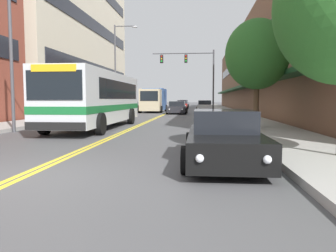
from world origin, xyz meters
The scene contains 19 objects.
ground_plane centered at (0.00, 37.00, 0.00)m, with size 240.00×240.00×0.00m, color #4C4C4F.
sidewalk_left centered at (-7.04, 37.00, 0.09)m, with size 3.07×106.00×0.18m.
sidewalk_right centered at (7.04, 37.00, 0.09)m, with size 3.07×106.00×0.18m.
centre_line centered at (0.00, 37.00, 0.00)m, with size 0.34×106.00×0.01m.
storefront_row_right centered at (12.80, 37.00, 5.35)m, with size 9.10×68.00×10.71m.
city_bus centered at (-2.00, 11.50, 1.70)m, with size 2.88×10.73×2.99m.
car_beige_parked_left_mid centered at (-4.36, 30.52, 0.65)m, with size 2.16×4.23×1.41m.
car_navy_parked_left_far centered at (-4.26, 23.75, 0.55)m, with size 2.10×4.79×1.18m.
car_black_parked_right_foreground centered at (4.28, 2.06, 0.60)m, with size 2.01×4.75×1.32m.
car_white_parked_right_mid centered at (4.31, 35.07, 0.66)m, with size 2.08×4.56×1.44m.
car_charcoal_moving_lead centered at (1.25, 29.27, 0.63)m, with size 2.17×4.48×1.35m.
car_slate_blue_moving_second centered at (0.59, 58.18, 0.65)m, with size 2.00×4.43×1.43m.
car_red_moving_third centered at (0.84, 47.44, 0.65)m, with size 2.01×4.17×1.42m.
box_truck centered at (-1.95, 33.87, 1.53)m, with size 2.70×7.69×2.89m.
traffic_signal_mast centered at (2.90, 31.13, 5.08)m, with size 6.99×0.38×7.10m.
street_lamp_left_near centered at (-4.95, 8.72, 4.71)m, with size 2.48×0.28×7.88m.
street_lamp_left_far centered at (-4.99, 28.21, 5.51)m, with size 2.51×0.28×9.40m.
street_tree_right_mid centered at (6.51, 10.59, 3.81)m, with size 3.18×3.18×5.40m.
fire_hydrant centered at (5.95, 13.45, 0.59)m, with size 0.34×0.26×0.83m.
Camera 1 is at (3.66, -6.29, 1.60)m, focal length 35.00 mm.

